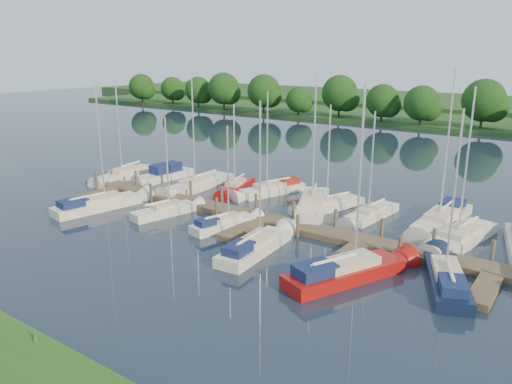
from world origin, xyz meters
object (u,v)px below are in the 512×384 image
Objects in this scene: sailboat_s_2 at (225,224)px; dock at (260,222)px; sailboat_n_5 at (312,207)px; motorboat at (164,176)px; sailboat_n_0 at (124,176)px.

dock is at bearing 68.12° from sailboat_s_2.
sailboat_n_5 reaches higher than dock.
sailboat_s_2 is at bearing -126.52° from dock.
motorboat is 15.82m from sailboat_s_2.
sailboat_s_2 is (-3.11, -7.45, 0.03)m from sailboat_n_5.
sailboat_s_2 is (17.37, -5.59, 0.03)m from sailboat_n_0.
motorboat is (-15.42, 5.55, 0.19)m from dock.
sailboat_n_0 is at bearing 36.17° from motorboat.
motorboat is 16.94m from sailboat_n_5.
motorboat reaches higher than dock.
sailboat_s_2 is (-1.58, -2.14, 0.11)m from dock.
motorboat is at bearing 165.59° from sailboat_s_2.
sailboat_n_5 reaches higher than sailboat_s_2.
motorboat is at bearing 160.21° from dock.
sailboat_n_0 is 4.12m from motorboat.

